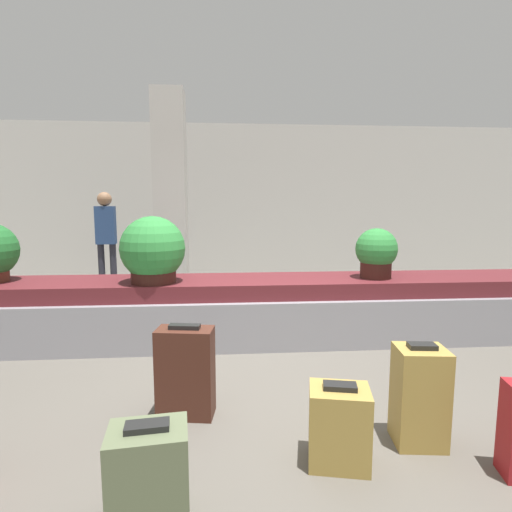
% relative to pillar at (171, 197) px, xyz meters
% --- Properties ---
extents(ground_plane, '(18.00, 18.00, 0.00)m').
position_rel_pillar_xyz_m(ground_plane, '(1.16, -3.25, -1.60)').
color(ground_plane, '#59544C').
extents(back_wall, '(18.00, 0.06, 3.20)m').
position_rel_pillar_xyz_m(back_wall, '(1.16, 2.45, 0.00)').
color(back_wall, beige).
rests_on(back_wall, ground_plane).
extents(carousel, '(8.06, 0.95, 0.68)m').
position_rel_pillar_xyz_m(carousel, '(1.16, -2.00, -1.27)').
color(carousel, gray).
rests_on(carousel, ground_plane).
extents(pillar, '(0.48, 0.48, 3.20)m').
position_rel_pillar_xyz_m(pillar, '(0.00, 0.00, 0.00)').
color(pillar, beige).
rests_on(pillar, ground_plane).
extents(suitcase_0, '(0.42, 0.26, 0.66)m').
position_rel_pillar_xyz_m(suitcase_0, '(0.54, -3.61, -1.28)').
color(suitcase_0, '#472319').
rests_on(suitcase_0, ground_plane).
extents(suitcase_1, '(0.33, 0.29, 0.65)m').
position_rel_pillar_xyz_m(suitcase_1, '(2.02, -4.06, -1.29)').
color(suitcase_1, '#A3843D').
rests_on(suitcase_1, ground_plane).
extents(suitcase_3, '(0.39, 0.33, 0.48)m').
position_rel_pillar_xyz_m(suitcase_3, '(1.47, -4.22, -1.37)').
color(suitcase_3, '#A3843D').
rests_on(suitcase_3, ground_plane).
extents(suitcase_4, '(0.40, 0.30, 0.48)m').
position_rel_pillar_xyz_m(suitcase_4, '(0.46, -4.55, -1.37)').
color(suitcase_4, '#5B6647').
rests_on(suitcase_4, ground_plane).
extents(potted_plant_1, '(0.67, 0.67, 0.69)m').
position_rel_pillar_xyz_m(potted_plant_1, '(0.08, -2.14, -0.59)').
color(potted_plant_1, '#381914').
rests_on(potted_plant_1, carousel).
extents(potted_plant_2, '(0.45, 0.45, 0.55)m').
position_rel_pillar_xyz_m(potted_plant_2, '(2.49, -2.07, -0.64)').
color(potted_plant_2, '#381914').
rests_on(potted_plant_2, carousel).
extents(traveler_0, '(0.33, 0.24, 1.70)m').
position_rel_pillar_xyz_m(traveler_0, '(-1.21, 0.70, -0.58)').
color(traveler_0, '#282833').
rests_on(traveler_0, ground_plane).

